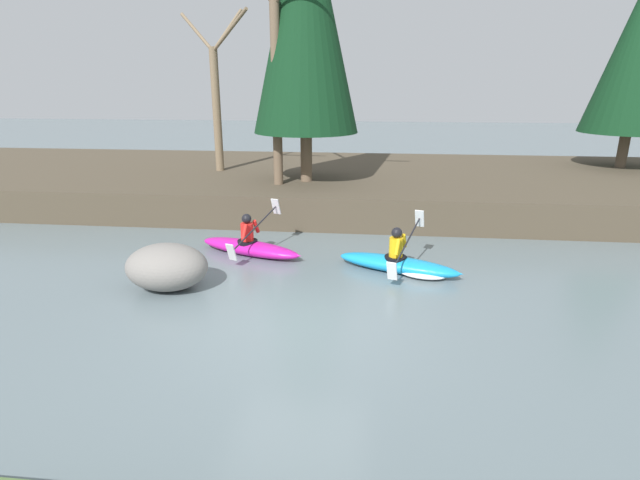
# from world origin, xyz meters

# --- Properties ---
(ground_plane) EXTENTS (90.00, 90.00, 0.00)m
(ground_plane) POSITION_xyz_m (0.00, 0.00, 0.00)
(ground_plane) COLOR slate
(riverbank_far) EXTENTS (44.00, 9.03, 0.96)m
(riverbank_far) POSITION_xyz_m (0.00, 9.84, 0.48)
(riverbank_far) COLOR #4C4233
(riverbank_far) RESTS_ON ground
(conifer_tree_far_left) EXTENTS (3.17, 3.17, 8.48)m
(conifer_tree_far_left) POSITION_xyz_m (-0.88, 7.79, 5.95)
(conifer_tree_far_left) COLOR brown
(conifer_tree_far_left) RESTS_ON riverbank_far
(bare_tree_upstream) EXTENTS (3.02, 2.99, 5.43)m
(bare_tree_upstream) POSITION_xyz_m (-4.15, 9.44, 3.53)
(bare_tree_upstream) COLOR #7A664C
(bare_tree_upstream) RESTS_ON riverbank_far
(bare_tree_mid_upstream) EXTENTS (3.81, 3.77, 6.94)m
(bare_tree_mid_upstream) POSITION_xyz_m (-1.63, 7.26, 4.23)
(bare_tree_mid_upstream) COLOR brown
(bare_tree_mid_upstream) RESTS_ON riverbank_far
(kayaker_lead) EXTENTS (2.74, 2.00, 1.20)m
(kayaker_lead) POSITION_xyz_m (1.92, 2.56, 0.20)
(kayaker_lead) COLOR #1993D6
(kayaker_lead) RESTS_ON ground
(kayaker_middle) EXTENTS (2.74, 2.00, 1.20)m
(kayaker_middle) POSITION_xyz_m (-1.65, 3.36, 0.22)
(kayaker_middle) COLOR #C61999
(kayaker_middle) RESTS_ON ground
(boulder_midstream) EXTENTS (1.64, 1.28, 0.93)m
(boulder_midstream) POSITION_xyz_m (-2.80, 1.19, 0.46)
(boulder_midstream) COLOR gray
(boulder_midstream) RESTS_ON ground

